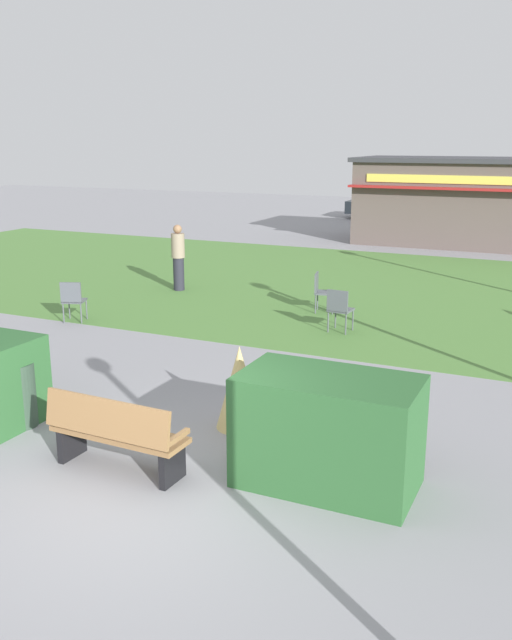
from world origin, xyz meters
TOP-DOWN VIEW (x-y plane):
  - ground_plane at (0.00, 0.00)m, footprint 80.00×80.00m
  - lawn_patch at (0.00, 11.60)m, footprint 36.00×12.00m
  - park_bench at (-0.62, 0.40)m, footprint 1.71×0.57m
  - hedge_right at (1.71, 1.15)m, footprint 1.97×1.10m
  - ornamental_grass_behind_left at (0.11, 2.17)m, footprint 0.64×0.64m
  - ornamental_grass_behind_right at (0.74, 1.76)m, footprint 0.73×0.73m
  - trash_bin at (-2.65, 0.96)m, footprint 0.52×0.52m
  - cafe_chair_west at (-1.07, 8.73)m, footprint 0.53×0.53m
  - cafe_chair_east at (-5.53, 5.66)m, footprint 0.57×0.57m
  - cafe_chair_north at (-0.16, 7.26)m, footprint 0.47×0.47m
  - person_strolling at (-5.18, 9.40)m, footprint 0.34×0.34m
  - parked_car_west_slot at (-4.36, 27.99)m, footprint 4.27×2.18m
  - parked_car_center_slot at (1.01, 27.99)m, footprint 4.23×2.11m

SIDE VIEW (x-z plane):
  - ground_plane at x=0.00m, z-range 0.00..0.00m
  - lawn_patch at x=0.00m, z-range 0.00..0.01m
  - trash_bin at x=-2.65m, z-range 0.00..0.89m
  - park_bench at x=-0.62m, z-range 0.01..0.96m
  - cafe_chair_west at x=-1.07m, z-range 0.08..0.97m
  - cafe_chair_east at x=-5.53m, z-range 0.08..0.97m
  - cafe_chair_north at x=-0.16m, z-range 0.08..0.97m
  - ornamental_grass_behind_right at x=0.74m, z-range 0.00..1.11m
  - ornamental_grass_behind_left at x=0.11m, z-range 0.00..1.15m
  - hedge_right at x=1.71m, z-range 0.00..1.28m
  - parked_car_west_slot at x=-4.36m, z-range 0.04..1.24m
  - parked_car_center_slot at x=1.01m, z-range 0.04..1.24m
  - person_strolling at x=-5.18m, z-range 0.02..1.71m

